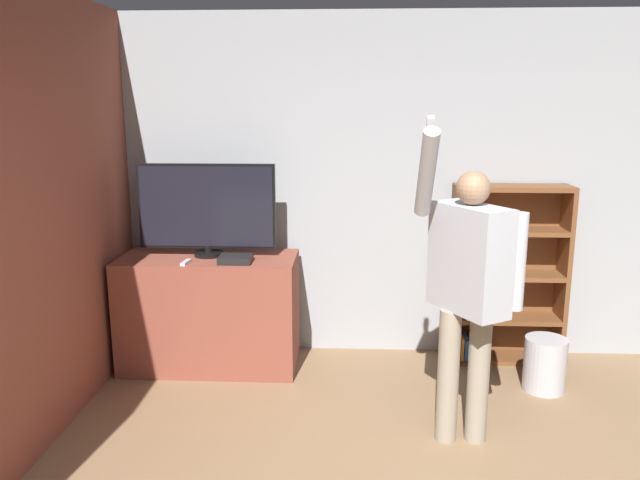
{
  "coord_description": "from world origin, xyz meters",
  "views": [
    {
      "loc": [
        -0.53,
        -1.96,
        2.02
      ],
      "look_at": [
        -0.72,
        1.97,
        1.15
      ],
      "focal_mm": 35.0,
      "sensor_mm": 36.0,
      "label": 1
    }
  ],
  "objects": [
    {
      "name": "wall_back",
      "position": [
        0.0,
        2.98,
        1.35
      ],
      "size": [
        6.64,
        0.06,
        2.7
      ],
      "color": "#9EA3A8",
      "rests_on": "ground_plane"
    },
    {
      "name": "wall_side_brick",
      "position": [
        -2.35,
        1.48,
        1.35
      ],
      "size": [
        0.06,
        4.55,
        2.7
      ],
      "color": "brown",
      "rests_on": "ground_plane"
    },
    {
      "name": "tv_ledge",
      "position": [
        -1.61,
        2.57,
        0.44
      ],
      "size": [
        1.33,
        0.61,
        0.87
      ],
      "color": "brown",
      "rests_on": "ground_plane"
    },
    {
      "name": "television",
      "position": [
        -1.61,
        2.6,
        1.24
      ],
      "size": [
        1.03,
        0.22,
        0.7
      ],
      "color": "black",
      "rests_on": "tv_ledge"
    },
    {
      "name": "game_console",
      "position": [
        -1.37,
        2.41,
        0.9
      ],
      "size": [
        0.24,
        0.19,
        0.05
      ],
      "color": "black",
      "rests_on": "tv_ledge"
    },
    {
      "name": "remote_loose",
      "position": [
        -1.72,
        2.36,
        0.88
      ],
      "size": [
        0.05,
        0.14,
        0.02
      ],
      "color": "white",
      "rests_on": "tv_ledge"
    },
    {
      "name": "bookshelf",
      "position": [
        0.63,
        2.8,
        0.67
      ],
      "size": [
        0.88,
        0.28,
        1.4
      ],
      "color": "brown",
      "rests_on": "ground_plane"
    },
    {
      "name": "person",
      "position": [
        0.16,
        1.54,
        1.01
      ],
      "size": [
        0.64,
        0.59,
        1.95
      ],
      "rotation": [
        0.0,
        0.0,
        -1.03
      ],
      "color": "gray",
      "rests_on": "ground_plane"
    },
    {
      "name": "waste_bin",
      "position": [
        0.87,
        2.26,
        0.19
      ],
      "size": [
        0.3,
        0.3,
        0.39
      ],
      "color": "#B7B7BC",
      "rests_on": "ground_plane"
    }
  ]
}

